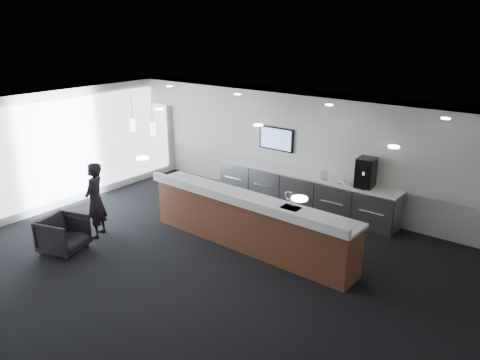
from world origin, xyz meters
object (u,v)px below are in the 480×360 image
Objects in this scene: service_counter at (248,222)px; coffee_machine at (366,173)px; armchair at (63,234)px; lounge_guest at (95,200)px.

coffee_machine reaches higher than service_counter.
armchair is (-2.93, -2.54, -0.19)m from service_counter.
coffee_machine is 6.16m from lounge_guest.
lounge_guest is at bearing -149.80° from service_counter.
lounge_guest reaches higher than armchair.
coffee_machine is at bearing 105.72° from lounge_guest.
service_counter is at bearing 90.59° from lounge_guest.
armchair is 0.49× the size of lounge_guest.
service_counter reaches higher than armchair.
service_counter is 7.24× the size of coffee_machine.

